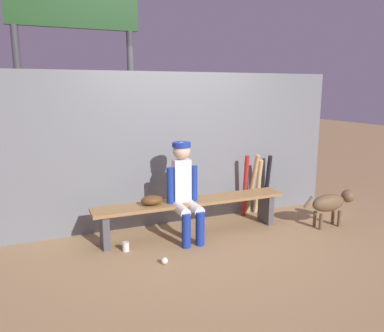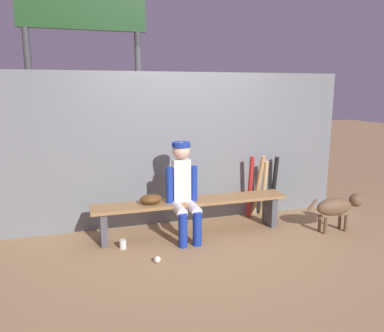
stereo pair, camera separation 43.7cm
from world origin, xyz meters
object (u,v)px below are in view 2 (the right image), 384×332
baseball_glove (151,199)px  bat_wood_tan (258,186)px  bat_aluminum_black (274,185)px  baseball (157,259)px  dog (338,207)px  player_seated (184,188)px  bat_wood_natural (264,188)px  cup_on_ground (123,244)px  cup_on_bench (181,197)px  scoreboard (87,27)px  bat_aluminum_red (250,187)px  dugout_bench (192,207)px

baseball_glove → bat_wood_tan: size_ratio=0.30×
bat_aluminum_black → baseball: bearing=-151.2°
dog → bat_wood_tan: bearing=131.0°
dog → player_seated: bearing=169.8°
bat_wood_natural → cup_on_ground: bearing=-165.1°
cup_on_bench → dog: (2.03, -0.46, -0.18)m
baseball_glove → scoreboard: bearing=114.3°
bat_aluminum_black → cup_on_bench: size_ratio=8.04×
scoreboard → dog: scoreboard is taller
baseball_glove → bat_aluminum_red: 1.57m
bat_wood_tan → cup_on_bench: size_ratio=8.58×
cup_on_bench → bat_aluminum_black: bearing=15.1°
bat_wood_tan → scoreboard: bearing=157.2°
bat_aluminum_black → dog: bat_aluminum_black is taller
bat_wood_natural → cup_on_ground: size_ratio=7.78×
dugout_bench → bat_aluminum_black: size_ratio=2.90×
cup_on_bench → baseball: bearing=-123.8°
player_seated → cup_on_ground: (-0.79, -0.10, -0.61)m
baseball → cup_on_bench: 0.96m
bat_wood_tan → cup_on_bench: bat_wood_tan is taller
player_seated → bat_wood_natural: 1.47m
bat_wood_natural → bat_aluminum_black: 0.20m
bat_aluminum_red → cup_on_bench: 1.19m
bat_wood_natural → scoreboard: size_ratio=0.22×
bat_wood_natural → baseball: (-1.84, -1.07, -0.39)m
scoreboard → bat_wood_tan: bearing=-22.8°
bat_aluminum_red → baseball: 1.97m
bat_aluminum_red → baseball: bearing=-146.9°
player_seated → baseball_glove: (-0.39, 0.11, -0.14)m
baseball → bat_wood_tan: bearing=31.8°
player_seated → scoreboard: scoreboard is taller
bat_wood_natural → cup_on_bench: bearing=-164.8°
dugout_bench → player_seated: size_ratio=2.10×
bat_aluminum_red → bat_aluminum_black: 0.44m
bat_aluminum_red → bat_wood_natural: 0.24m
bat_aluminum_red → bat_wood_tan: (0.15, 0.04, 0.00)m
dugout_bench → cup_on_ground: (-0.93, -0.21, -0.30)m
scoreboard → baseball_glove: bearing=-65.7°
bat_wood_natural → scoreboard: 3.45m
cup_on_ground → dog: size_ratio=0.13×
bat_wood_natural → baseball: size_ratio=11.56×
baseball → cup_on_bench: size_ratio=0.67×
bat_wood_natural → bat_aluminum_black: bat_aluminum_black is taller
baseball_glove → player_seated: bearing=-15.3°
baseball_glove → bat_wood_natural: bat_wood_natural is taller
dugout_bench → cup_on_ground: size_ratio=23.31×
bat_wood_natural → dog: bearing=-52.1°
baseball_glove → bat_aluminum_black: 2.01m
scoreboard → bat_aluminum_red: bearing=-25.1°
cup_on_bench → scoreboard: 2.78m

